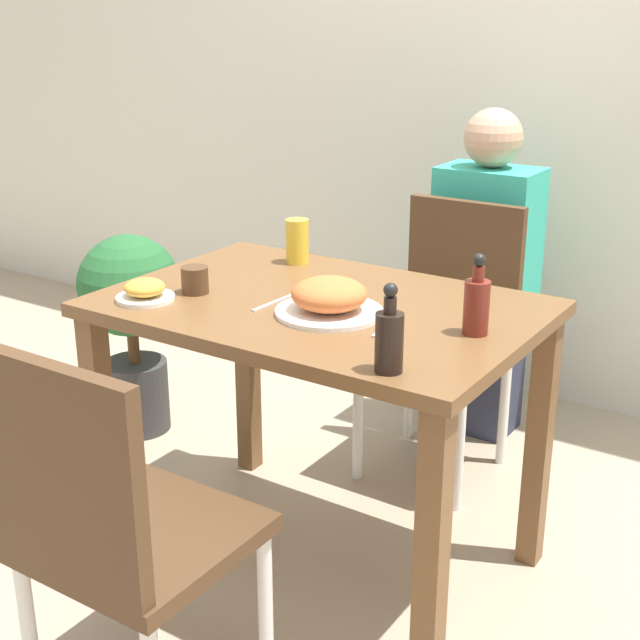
# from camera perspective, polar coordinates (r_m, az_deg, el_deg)

# --- Properties ---
(ground_plane) EXTENTS (16.00, 16.00, 0.00)m
(ground_plane) POSITION_cam_1_polar(r_m,az_deg,el_deg) (2.63, -0.00, -14.99)
(ground_plane) COLOR tan
(wall_back) EXTENTS (8.00, 0.05, 2.60)m
(wall_back) POSITION_cam_1_polar(r_m,az_deg,el_deg) (3.49, 13.82, 15.84)
(wall_back) COLOR beige
(wall_back) RESTS_ON ground_plane
(dining_table) EXTENTS (1.10, 0.75, 0.77)m
(dining_table) POSITION_cam_1_polar(r_m,az_deg,el_deg) (2.33, -0.00, -1.62)
(dining_table) COLOR brown
(dining_table) RESTS_ON ground_plane
(chair_near) EXTENTS (0.42, 0.42, 0.89)m
(chair_near) POSITION_cam_1_polar(r_m,az_deg,el_deg) (1.88, -13.06, -12.67)
(chair_near) COLOR #4C331E
(chair_near) RESTS_ON ground_plane
(chair_far) EXTENTS (0.42, 0.42, 0.89)m
(chair_far) POSITION_cam_1_polar(r_m,az_deg,el_deg) (2.95, 8.13, -0.24)
(chair_far) COLOR #4C331E
(chair_far) RESTS_ON ground_plane
(food_plate) EXTENTS (0.27, 0.27, 0.09)m
(food_plate) POSITION_cam_1_polar(r_m,az_deg,el_deg) (2.18, 0.60, 1.40)
(food_plate) COLOR white
(food_plate) RESTS_ON dining_table
(side_plate) EXTENTS (0.15, 0.15, 0.06)m
(side_plate) POSITION_cam_1_polar(r_m,az_deg,el_deg) (2.33, -11.15, 1.82)
(side_plate) COLOR white
(side_plate) RESTS_ON dining_table
(drink_cup) EXTENTS (0.07, 0.07, 0.07)m
(drink_cup) POSITION_cam_1_polar(r_m,az_deg,el_deg) (2.37, -8.01, 2.56)
(drink_cup) COLOR #4C331E
(drink_cup) RESTS_ON dining_table
(juice_glass) EXTENTS (0.07, 0.07, 0.13)m
(juice_glass) POSITION_cam_1_polar(r_m,az_deg,el_deg) (2.62, -1.46, 5.06)
(juice_glass) COLOR gold
(juice_glass) RESTS_ON dining_table
(sauce_bottle) EXTENTS (0.06, 0.06, 0.19)m
(sauce_bottle) POSITION_cam_1_polar(r_m,az_deg,el_deg) (2.07, 10.02, 1.06)
(sauce_bottle) COLOR maroon
(sauce_bottle) RESTS_ON dining_table
(condiment_bottle) EXTENTS (0.06, 0.06, 0.19)m
(condiment_bottle) POSITION_cam_1_polar(r_m,az_deg,el_deg) (1.83, 4.45, -1.16)
(condiment_bottle) COLOR black
(condiment_bottle) RESTS_ON dining_table
(fork_utensil) EXTENTS (0.02, 0.18, 0.00)m
(fork_utensil) POSITION_cam_1_polar(r_m,az_deg,el_deg) (2.28, -2.88, 1.17)
(fork_utensil) COLOR silver
(fork_utensil) RESTS_ON dining_table
(spoon_utensil) EXTENTS (0.03, 0.17, 0.00)m
(spoon_utensil) POSITION_cam_1_polar(r_m,az_deg,el_deg) (2.11, 4.34, -0.37)
(spoon_utensil) COLOR silver
(spoon_utensil) RESTS_ON dining_table
(potted_plant_left) EXTENTS (0.36, 0.36, 0.74)m
(potted_plant_left) POSITION_cam_1_polar(r_m,az_deg,el_deg) (3.25, -12.01, 0.53)
(potted_plant_left) COLOR #333333
(potted_plant_left) RESTS_ON ground_plane
(person_figure) EXTENTS (0.34, 0.22, 1.17)m
(person_figure) POSITION_cam_1_polar(r_m,az_deg,el_deg) (3.21, 10.48, 2.70)
(person_figure) COLOR #2D3347
(person_figure) RESTS_ON ground_plane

